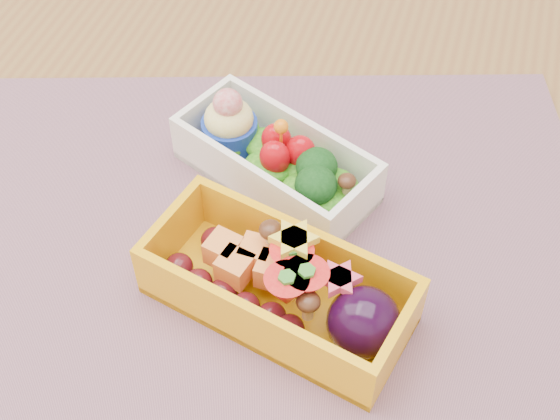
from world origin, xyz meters
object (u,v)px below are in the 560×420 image
(table, at_px, (324,293))
(placemat, at_px, (269,246))
(bento_yellow, at_px, (283,287))
(bento_white, at_px, (275,159))

(table, height_order, placemat, placemat)
(placemat, bearing_deg, bento_yellow, -62.61)
(table, relative_size, placemat, 2.38)
(placemat, relative_size, bento_yellow, 2.56)
(table, relative_size, bento_white, 6.83)
(table, bearing_deg, placemat, -136.05)
(table, distance_m, bento_white, 0.14)
(placemat, distance_m, bento_yellow, 0.06)
(bento_white, xyz_separation_m, bento_yellow, (0.04, -0.12, 0.00))
(bento_yellow, bearing_deg, bento_white, 123.30)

